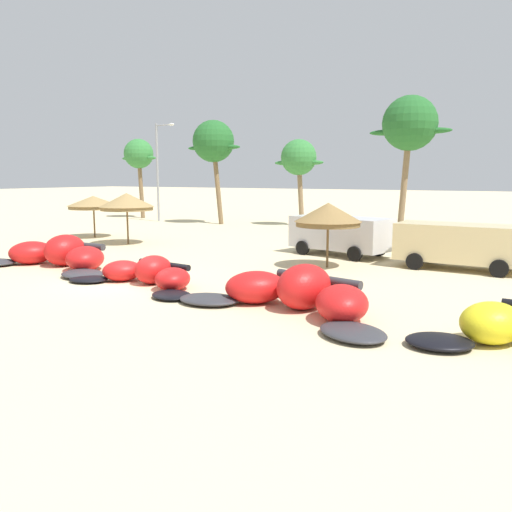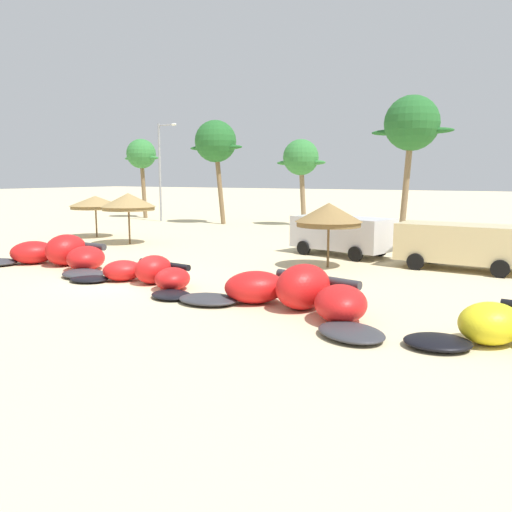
# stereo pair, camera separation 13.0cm
# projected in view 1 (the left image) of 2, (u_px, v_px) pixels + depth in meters

# --- Properties ---
(ground_plane) EXTENTS (260.00, 260.00, 0.00)m
(ground_plane) POSITION_uv_depth(u_px,v_px,m) (127.00, 282.00, 18.90)
(ground_plane) COLOR beige
(kite_left) EXTENTS (7.60, 3.45, 1.33)m
(kite_left) POSITION_uv_depth(u_px,v_px,m) (58.00, 255.00, 21.97)
(kite_left) COLOR #333338
(kite_left) RESTS_ON ground
(kite_left_of_center) EXTENTS (5.91, 3.06, 1.01)m
(kite_left_of_center) POSITION_uv_depth(u_px,v_px,m) (147.00, 274.00, 18.31)
(kite_left_of_center) COLOR black
(kite_left_of_center) RESTS_ON ground
(kite_center) EXTENTS (7.00, 4.05, 1.30)m
(kite_center) POSITION_uv_depth(u_px,v_px,m) (296.00, 294.00, 14.74)
(kite_center) COLOR #333338
(kite_center) RESTS_ON ground
(beach_umbrella_near_van) EXTENTS (3.14, 3.14, 2.56)m
(beach_umbrella_near_van) POSITION_uv_depth(u_px,v_px,m) (93.00, 202.00, 32.37)
(beach_umbrella_near_van) COLOR brown
(beach_umbrella_near_van) RESTS_ON ground
(beach_umbrella_middle) EXTENTS (3.00, 3.00, 2.84)m
(beach_umbrella_middle) POSITION_uv_depth(u_px,v_px,m) (127.00, 202.00, 29.12)
(beach_umbrella_middle) COLOR brown
(beach_umbrella_middle) RESTS_ON ground
(beach_umbrella_near_palms) EXTENTS (2.77, 2.77, 2.68)m
(beach_umbrella_near_palms) POSITION_uv_depth(u_px,v_px,m) (328.00, 214.00, 21.61)
(beach_umbrella_near_palms) COLOR brown
(beach_umbrella_near_palms) RESTS_ON ground
(parked_van) EXTENTS (5.15, 2.44, 1.84)m
(parked_van) POSITION_uv_depth(u_px,v_px,m) (459.00, 243.00, 21.35)
(parked_van) COLOR beige
(parked_van) RESTS_ON ground
(parked_car_second) EXTENTS (5.08, 3.12, 1.84)m
(parked_car_second) POSITION_uv_depth(u_px,v_px,m) (339.00, 233.00, 25.17)
(parked_car_second) COLOR silver
(parked_car_second) RESTS_ON ground
(palm_leftmost) EXTENTS (3.93, 2.62, 7.06)m
(palm_leftmost) POSITION_uv_depth(u_px,v_px,m) (139.00, 155.00, 47.17)
(palm_leftmost) COLOR brown
(palm_leftmost) RESTS_ON ground
(palm_left) EXTENTS (4.89, 3.26, 8.08)m
(palm_left) POSITION_uv_depth(u_px,v_px,m) (213.00, 142.00, 41.17)
(palm_left) COLOR brown
(palm_left) RESTS_ON ground
(palm_left_of_gap) EXTENTS (4.04, 2.69, 6.52)m
(palm_left_of_gap) POSITION_uv_depth(u_px,v_px,m) (299.00, 159.00, 39.72)
(palm_left_of_gap) COLOR #7F6647
(palm_left_of_gap) RESTS_ON ground
(palm_center_left) EXTENTS (4.79, 3.20, 8.41)m
(palm_center_left) POSITION_uv_depth(u_px,v_px,m) (410.00, 125.00, 30.74)
(palm_center_left) COLOR #7F6647
(palm_center_left) RESTS_ON ground
(lamppost_west) EXTENTS (1.94, 0.24, 8.02)m
(lamppost_west) POSITION_uv_depth(u_px,v_px,m) (159.00, 166.00, 43.57)
(lamppost_west) COLOR gray
(lamppost_west) RESTS_ON ground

